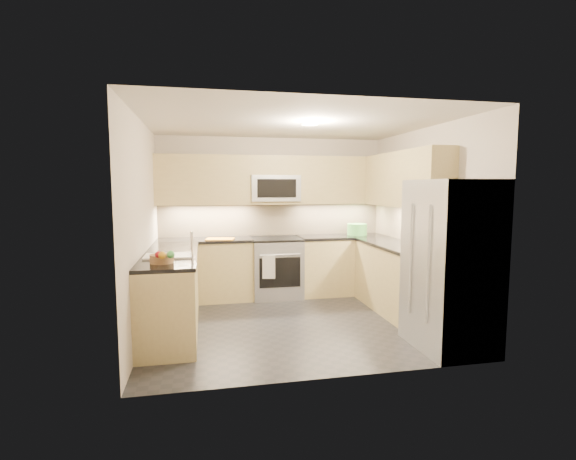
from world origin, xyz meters
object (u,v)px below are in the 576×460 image
at_px(gas_range, 276,268).
at_px(fruit_basket, 162,259).
at_px(cutting_board, 220,239).
at_px(microwave, 275,188).
at_px(utensil_bowl, 357,229).
at_px(refrigerator, 450,265).

distance_m(gas_range, fruit_basket, 2.50).
bearing_deg(fruit_basket, cutting_board, 69.75).
bearing_deg(microwave, fruit_basket, -127.09).
bearing_deg(gas_range, utensil_bowl, 2.13).
distance_m(gas_range, microwave, 1.25).
relative_size(microwave, cutting_board, 1.85).
bearing_deg(refrigerator, gas_range, 120.88).
relative_size(gas_range, microwave, 1.20).
xyz_separation_m(gas_range, cutting_board, (-0.87, -0.09, 0.49)).
bearing_deg(fruit_basket, microwave, 52.91).
bearing_deg(fruit_basket, gas_range, 51.15).
distance_m(refrigerator, cutting_board, 3.29).
xyz_separation_m(refrigerator, fruit_basket, (-2.98, 0.52, 0.08)).
height_order(microwave, refrigerator, microwave).
height_order(microwave, fruit_basket, microwave).
xyz_separation_m(gas_range, fruit_basket, (-1.53, -1.91, 0.53)).
xyz_separation_m(microwave, refrigerator, (1.45, -2.55, -0.80)).
bearing_deg(utensil_bowl, refrigerator, -87.70).
height_order(refrigerator, cutting_board, refrigerator).
bearing_deg(cutting_board, utensil_bowl, 3.66).
bearing_deg(utensil_bowl, cutting_board, -176.34).
distance_m(gas_range, utensil_bowl, 1.47).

